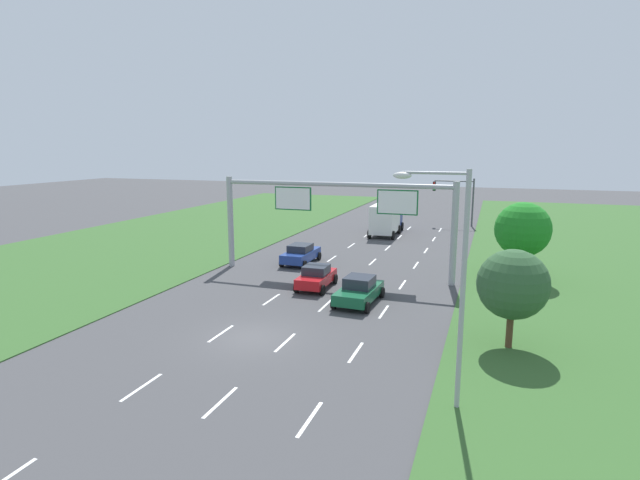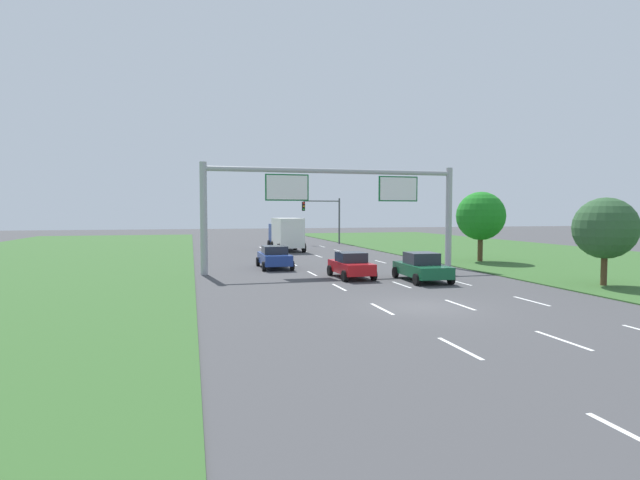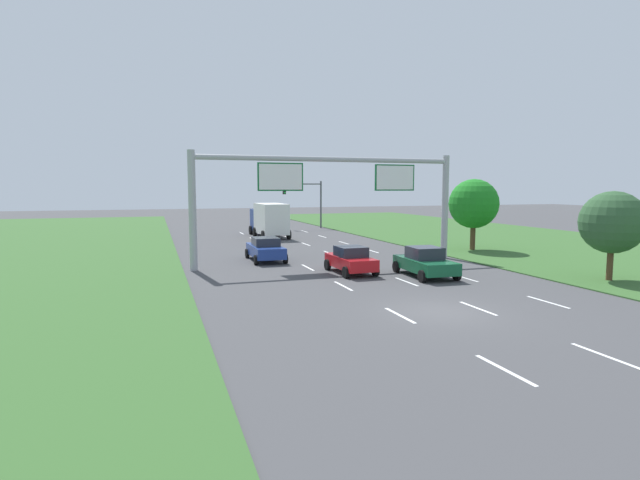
{
  "view_description": "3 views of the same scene",
  "coord_description": "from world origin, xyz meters",
  "px_view_note": "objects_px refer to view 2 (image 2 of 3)",
  "views": [
    {
      "loc": [
        10.77,
        -20.72,
        9.21
      ],
      "look_at": [
        -0.37,
        11.08,
        2.9
      ],
      "focal_mm": 28.0,
      "sensor_mm": 36.0,
      "label": 1
    },
    {
      "loc": [
        -9.16,
        -18.65,
        3.9
      ],
      "look_at": [
        -0.85,
        13.43,
        2.05
      ],
      "focal_mm": 28.0,
      "sensor_mm": 36.0,
      "label": 2
    },
    {
      "loc": [
        -10.51,
        -16.66,
        4.85
      ],
      "look_at": [
        -0.65,
        12.93,
        1.56
      ],
      "focal_mm": 28.0,
      "sensor_mm": 36.0,
      "label": 3
    }
  ],
  "objects_px": {
    "car_lead_silver": "(274,257)",
    "sign_gantry": "(336,197)",
    "box_truck": "(286,233)",
    "car_mid_lane": "(351,265)",
    "roadside_tree_near": "(605,228)",
    "car_near_red": "(422,267)",
    "traffic_light_mast": "(324,212)",
    "roadside_tree_mid": "(481,216)"
  },
  "relations": [
    {
      "from": "car_mid_lane",
      "to": "box_truck",
      "type": "xyz_separation_m",
      "value": [
        0.13,
        21.72,
        1.0
      ]
    },
    {
      "from": "car_lead_silver",
      "to": "roadside_tree_near",
      "type": "xyz_separation_m",
      "value": [
        15.39,
        -12.76,
        2.27
      ]
    },
    {
      "from": "sign_gantry",
      "to": "roadside_tree_mid",
      "type": "bearing_deg",
      "value": 12.88
    },
    {
      "from": "box_truck",
      "to": "sign_gantry",
      "type": "relative_size",
      "value": 0.42
    },
    {
      "from": "sign_gantry",
      "to": "traffic_light_mast",
      "type": "xyz_separation_m",
      "value": [
        6.36,
        26.89,
        -1.01
      ]
    },
    {
      "from": "box_truck",
      "to": "car_near_red",
      "type": "bearing_deg",
      "value": -83.01
    },
    {
      "from": "car_mid_lane",
      "to": "roadside_tree_mid",
      "type": "bearing_deg",
      "value": 26.02
    },
    {
      "from": "sign_gantry",
      "to": "car_near_red",
      "type": "bearing_deg",
      "value": -60.51
    },
    {
      "from": "car_mid_lane",
      "to": "car_near_red",
      "type": "bearing_deg",
      "value": -33.39
    },
    {
      "from": "sign_gantry",
      "to": "car_mid_lane",
      "type": "bearing_deg",
      "value": -92.54
    },
    {
      "from": "car_near_red",
      "to": "car_mid_lane",
      "type": "relative_size",
      "value": 1.11
    },
    {
      "from": "car_lead_silver",
      "to": "sign_gantry",
      "type": "relative_size",
      "value": 0.25
    },
    {
      "from": "roadside_tree_mid",
      "to": "roadside_tree_near",
      "type": "bearing_deg",
      "value": -94.18
    },
    {
      "from": "traffic_light_mast",
      "to": "car_near_red",
      "type": "bearing_deg",
      "value": -95.28
    },
    {
      "from": "roadside_tree_mid",
      "to": "box_truck",
      "type": "bearing_deg",
      "value": 129.9
    },
    {
      "from": "car_mid_lane",
      "to": "traffic_light_mast",
      "type": "relative_size",
      "value": 0.71
    },
    {
      "from": "car_lead_silver",
      "to": "sign_gantry",
      "type": "xyz_separation_m",
      "value": [
        3.73,
        -2.54,
        4.09
      ]
    },
    {
      "from": "traffic_light_mast",
      "to": "roadside_tree_near",
      "type": "bearing_deg",
      "value": -81.87
    },
    {
      "from": "car_lead_silver",
      "to": "roadside_tree_mid",
      "type": "distance_m",
      "value": 16.59
    },
    {
      "from": "roadside_tree_near",
      "to": "box_truck",
      "type": "bearing_deg",
      "value": 112.5
    },
    {
      "from": "traffic_light_mast",
      "to": "box_truck",
      "type": "bearing_deg",
      "value": -125.78
    },
    {
      "from": "car_near_red",
      "to": "car_lead_silver",
      "type": "relative_size",
      "value": 1.0
    },
    {
      "from": "car_lead_silver",
      "to": "traffic_light_mast",
      "type": "distance_m",
      "value": 26.53
    },
    {
      "from": "traffic_light_mast",
      "to": "roadside_tree_mid",
      "type": "relative_size",
      "value": 1.02
    },
    {
      "from": "car_near_red",
      "to": "roadside_tree_mid",
      "type": "height_order",
      "value": "roadside_tree_mid"
    },
    {
      "from": "car_near_red",
      "to": "car_lead_silver",
      "type": "distance_m",
      "value": 11.01
    },
    {
      "from": "sign_gantry",
      "to": "traffic_light_mast",
      "type": "distance_m",
      "value": 27.65
    },
    {
      "from": "roadside_tree_near",
      "to": "car_mid_lane",
      "type": "bearing_deg",
      "value": 151.14
    },
    {
      "from": "car_near_red",
      "to": "traffic_light_mast",
      "type": "height_order",
      "value": "traffic_light_mast"
    },
    {
      "from": "car_mid_lane",
      "to": "box_truck",
      "type": "bearing_deg",
      "value": 88.43
    },
    {
      "from": "car_near_red",
      "to": "box_truck",
      "type": "relative_size",
      "value": 0.6
    },
    {
      "from": "car_mid_lane",
      "to": "sign_gantry",
      "type": "xyz_separation_m",
      "value": [
        0.16,
        3.7,
        4.11
      ]
    },
    {
      "from": "car_near_red",
      "to": "car_mid_lane",
      "type": "xyz_separation_m",
      "value": [
        -3.5,
        2.2,
        -0.02
      ]
    },
    {
      "from": "roadside_tree_near",
      "to": "roadside_tree_mid",
      "type": "xyz_separation_m",
      "value": [
        0.96,
        13.1,
        0.53
      ]
    },
    {
      "from": "sign_gantry",
      "to": "traffic_light_mast",
      "type": "bearing_deg",
      "value": 76.69
    },
    {
      "from": "car_mid_lane",
      "to": "roadside_tree_mid",
      "type": "xyz_separation_m",
      "value": [
        12.79,
        6.58,
        2.83
      ]
    },
    {
      "from": "car_lead_silver",
      "to": "sign_gantry",
      "type": "distance_m",
      "value": 6.09
    },
    {
      "from": "box_truck",
      "to": "car_lead_silver",
      "type": "bearing_deg",
      "value": -104.46
    },
    {
      "from": "roadside_tree_near",
      "to": "car_lead_silver",
      "type": "bearing_deg",
      "value": 140.34
    },
    {
      "from": "roadside_tree_near",
      "to": "roadside_tree_mid",
      "type": "bearing_deg",
      "value": 85.82
    },
    {
      "from": "traffic_light_mast",
      "to": "car_mid_lane",
      "type": "bearing_deg",
      "value": -102.05
    },
    {
      "from": "box_truck",
      "to": "roadside_tree_near",
      "type": "distance_m",
      "value": 30.59
    }
  ]
}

